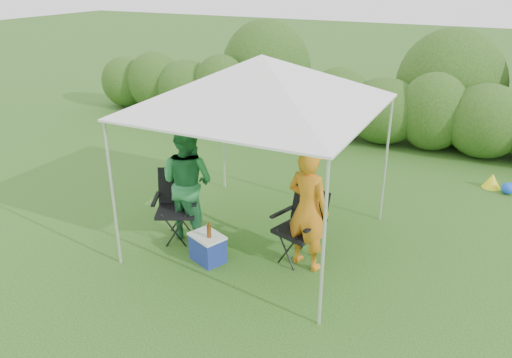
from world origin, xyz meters
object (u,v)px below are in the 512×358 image
at_px(woman, 188,182).
at_px(cooler, 208,248).
at_px(chair_right, 303,221).
at_px(man, 308,209).
at_px(canopy, 261,82).
at_px(chair_left, 177,200).

distance_m(woman, cooler, 1.08).
xyz_separation_m(woman, cooler, (0.64, -0.51, -0.71)).
bearing_deg(cooler, chair_right, 52.66).
bearing_deg(cooler, man, 44.21).
distance_m(canopy, woman, 1.91).
relative_size(chair_left, cooler, 1.81).
height_order(man, cooler, man).
bearing_deg(canopy, cooler, -115.11).
relative_size(man, woman, 0.96).
relative_size(chair_right, cooler, 1.78).
xyz_separation_m(canopy, chair_right, (0.76, -0.20, -1.87)).
distance_m(canopy, chair_right, 2.02).
bearing_deg(chair_left, woman, -0.80).
bearing_deg(woman, man, -176.19).
relative_size(chair_left, woman, 0.59).
distance_m(man, woman, 1.94).
bearing_deg(chair_left, man, -24.30).
xyz_separation_m(chair_right, man, (0.13, -0.16, 0.28)).
bearing_deg(canopy, woman, -160.49).
distance_m(canopy, cooler, 2.46).
bearing_deg(cooler, woman, 163.67).
xyz_separation_m(chair_right, chair_left, (-1.97, -0.25, 0.01)).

